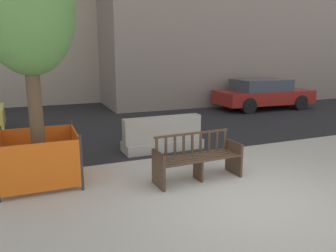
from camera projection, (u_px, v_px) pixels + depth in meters
ground_plane at (251, 200)px, 5.40m from camera, size 200.00×200.00×0.00m
street_asphalt at (120, 113)px, 13.26m from camera, size 120.00×12.00×0.01m
street_bench at (198, 160)px, 6.19m from camera, size 1.71×0.60×0.88m
jersey_barrier_centre at (163, 136)px, 8.17m from camera, size 2.01×0.71×0.84m
street_tree at (27, 12)px, 5.49m from camera, size 1.57×1.57×4.20m
construction_fence at (40, 157)px, 6.03m from camera, size 1.37×1.37×1.00m
car_sedan_mid at (263, 94)px, 14.26m from camera, size 4.26×1.97×1.30m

